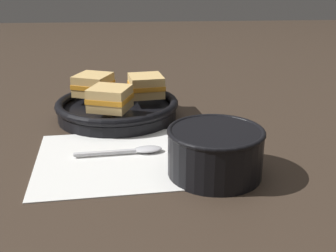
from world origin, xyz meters
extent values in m
plane|color=#382B21|center=(0.00, 0.00, 0.00)|extent=(4.00, 4.00, 0.00)
cube|color=white|center=(-0.04, -0.02, 0.00)|extent=(0.32, 0.28, 0.00)
cylinder|color=black|center=(0.10, -0.09, 0.04)|extent=(0.15, 0.15, 0.08)
cylinder|color=orange|center=(0.10, -0.09, 0.06)|extent=(0.13, 0.13, 0.01)
torus|color=black|center=(0.10, -0.09, 0.07)|extent=(0.15, 0.15, 0.01)
cube|color=silver|center=(-0.08, -0.01, 0.01)|extent=(0.11, 0.02, 0.01)
ellipsoid|color=silver|center=(0.00, 0.00, 0.01)|extent=(0.05, 0.03, 0.01)
cylinder|color=black|center=(-0.06, 0.20, 0.01)|extent=(0.26, 0.26, 0.02)
torus|color=black|center=(-0.06, 0.20, 0.03)|extent=(0.27, 0.27, 0.02)
cube|color=#DBB26B|center=(-0.11, 0.24, 0.05)|extent=(0.09, 0.10, 0.02)
cube|color=orange|center=(-0.11, 0.24, 0.07)|extent=(0.10, 0.10, 0.01)
cube|color=#DBB26B|center=(-0.11, 0.24, 0.08)|extent=(0.09, 0.10, 0.02)
cube|color=#DBB26B|center=(-0.07, 0.13, 0.05)|extent=(0.09, 0.09, 0.02)
cube|color=orange|center=(-0.07, 0.13, 0.07)|extent=(0.10, 0.09, 0.01)
cube|color=#DBB26B|center=(-0.07, 0.13, 0.08)|extent=(0.09, 0.09, 0.02)
cube|color=#DBB26B|center=(0.01, 0.22, 0.05)|extent=(0.08, 0.08, 0.02)
cube|color=orange|center=(0.01, 0.22, 0.07)|extent=(0.08, 0.09, 0.01)
cube|color=#DBB26B|center=(0.01, 0.22, 0.08)|extent=(0.08, 0.08, 0.02)
camera|label=1|loc=(-0.02, -0.69, 0.31)|focal=45.00mm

